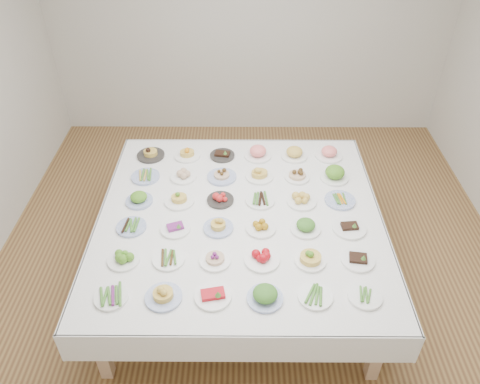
{
  "coord_description": "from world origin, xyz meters",
  "views": [
    {
      "loc": [
        -0.09,
        -3.23,
        3.35
      ],
      "look_at": [
        -0.11,
        -0.1,
        0.88
      ],
      "focal_mm": 35.0,
      "sensor_mm": 36.0,
      "label": 1
    }
  ],
  "objects_px": {
    "display_table": "(240,220)",
    "dish_35": "(329,151)",
    "dish_0": "(111,296)",
    "dish_18": "(139,197)"
  },
  "relations": [
    {
      "from": "display_table",
      "to": "dish_18",
      "type": "bearing_deg",
      "value": 169.2
    },
    {
      "from": "display_table",
      "to": "dish_35",
      "type": "bearing_deg",
      "value": 45.28
    },
    {
      "from": "dish_0",
      "to": "dish_35",
      "type": "height_order",
      "value": "dish_35"
    },
    {
      "from": "display_table",
      "to": "dish_35",
      "type": "xyz_separation_m",
      "value": [
        0.88,
        0.88,
        0.13
      ]
    },
    {
      "from": "dish_0",
      "to": "display_table",
      "type": "bearing_deg",
      "value": 45.04
    },
    {
      "from": "dish_0",
      "to": "dish_18",
      "type": "xyz_separation_m",
      "value": [
        0.01,
        1.06,
        0.03
      ]
    },
    {
      "from": "dish_18",
      "to": "dish_35",
      "type": "relative_size",
      "value": 0.87
    },
    {
      "from": "display_table",
      "to": "dish_18",
      "type": "height_order",
      "value": "dish_18"
    },
    {
      "from": "display_table",
      "to": "dish_35",
      "type": "distance_m",
      "value": 1.25
    },
    {
      "from": "dish_0",
      "to": "dish_18",
      "type": "height_order",
      "value": "dish_18"
    }
  ]
}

